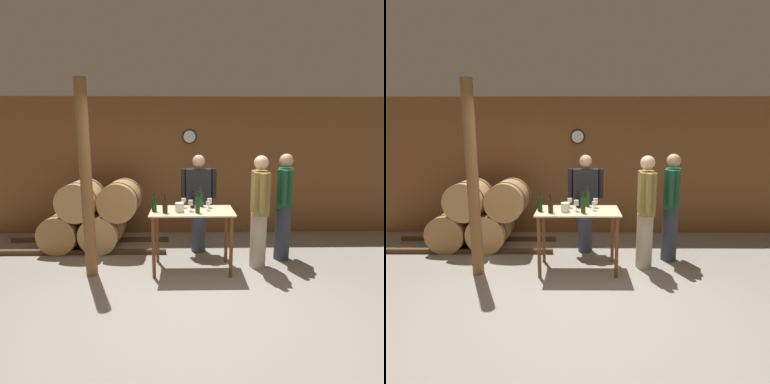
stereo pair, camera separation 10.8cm
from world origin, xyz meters
The scene contains 18 objects.
ground_plane centered at (0.00, 0.00, 0.00)m, with size 14.00×14.00×0.00m, color gray.
back_wall centered at (0.00, 2.52, 1.35)m, with size 8.40×0.08×2.70m.
barrel_rack centered at (-1.80, 1.65, 0.59)m, with size 2.93×0.77×1.22m.
tasting_table centered at (-0.07, 0.75, 0.73)m, with size 1.19×0.65×0.91m.
wooden_post centered at (-1.52, 0.61, 1.35)m, with size 0.16×0.16×2.70m.
wine_bottle_far_left centered at (-0.61, 0.70, 1.01)m, with size 0.07×0.07×0.27m.
wine_bottle_left centered at (-0.45, 0.61, 1.01)m, with size 0.07×0.07×0.27m.
wine_bottle_center centered at (-0.07, 0.93, 1.01)m, with size 0.08×0.08×0.28m.
wine_bottle_right centered at (0.00, 0.61, 1.03)m, with size 0.07×0.07×0.31m.
wine_bottle_far_right centered at (0.07, 1.00, 1.03)m, with size 0.07×0.07×0.32m.
wine_glass_near_left centered at (-0.20, 0.91, 1.02)m, with size 0.07×0.07×0.14m.
wine_glass_near_center centered at (-0.10, 0.70, 1.02)m, with size 0.07×0.07×0.16m.
wine_glass_near_right centered at (0.15, 0.75, 1.00)m, with size 0.06×0.06×0.13m.
wine_glass_far_side centered at (0.19, 0.90, 1.01)m, with size 0.07×0.07×0.14m.
ice_bucket centered at (-0.25, 0.67, 0.97)m, with size 0.12×0.12×0.13m.
person_host centered at (0.05, 1.48, 0.88)m, with size 0.59×0.24×1.66m.
person_visitor_with_scarf centered at (0.92, 0.84, 0.89)m, with size 0.25×0.59×1.69m.
person_visitor_bearded centered at (1.38, 1.12, 0.90)m, with size 0.34×0.56×1.70m.
Camera 1 is at (-0.15, -3.43, 1.97)m, focal length 28.00 mm.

